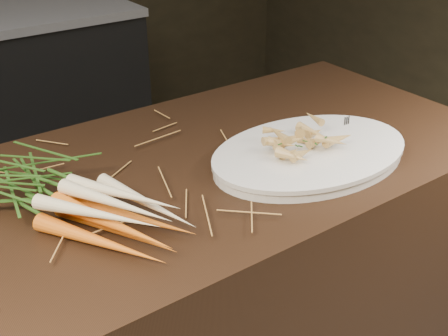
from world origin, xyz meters
The scene contains 4 objects.
root_veg_bunch centered at (0.15, 0.28, 0.94)m, with size 0.34×0.49×0.09m.
serving_platter centered at (0.68, 0.16, 0.91)m, with size 0.47×0.31×0.02m, color white, non-canonical shape.
roasted_veg_heap centered at (0.68, 0.16, 0.95)m, with size 0.23×0.17×0.05m, color tan, non-canonical shape.
serving_fork centered at (0.85, 0.13, 0.93)m, with size 0.02×0.18×0.00m, color silver.
Camera 1 is at (-0.11, -0.62, 1.49)m, focal length 45.00 mm.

